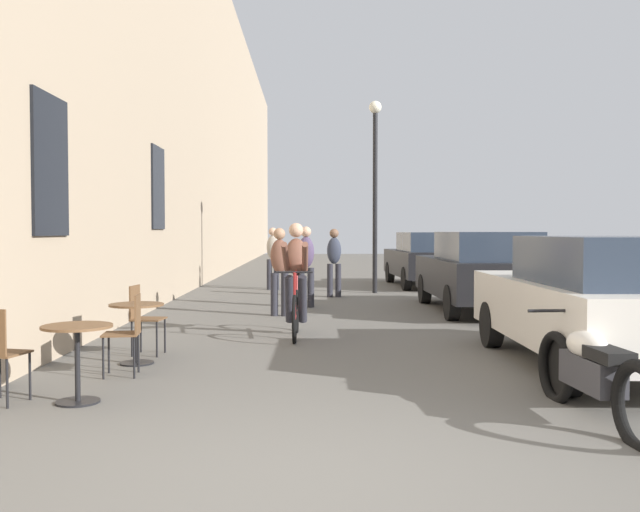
{
  "coord_description": "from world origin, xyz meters",
  "views": [
    {
      "loc": [
        -0.07,
        -4.21,
        1.58
      ],
      "look_at": [
        0.22,
        14.02,
        0.93
      ],
      "focal_mm": 38.71,
      "sensor_mm": 36.0,
      "label": 1
    }
  ],
  "objects_px": {
    "cafe_table_mid": "(137,320)",
    "cafe_chair_mid_toward_street": "(143,314)",
    "parked_car_nearest": "(596,301)",
    "pedestrian_mid": "(306,262)",
    "cafe_chair_mid_toward_wall": "(128,329)",
    "parked_car_second": "(480,270)",
    "pedestrian_far": "(334,259)",
    "pedestrian_near": "(279,266)",
    "parked_motorcycle": "(593,373)",
    "street_lamp": "(375,172)",
    "parked_car_third": "(427,258)",
    "cyclist_on_bicycle": "(296,282)",
    "pedestrian_furthest": "(273,255)",
    "cafe_table_near": "(77,347)"
  },
  "relations": [
    {
      "from": "pedestrian_mid",
      "to": "pedestrian_furthest",
      "type": "distance_m",
      "value": 4.43
    },
    {
      "from": "street_lamp",
      "to": "pedestrian_furthest",
      "type": "bearing_deg",
      "value": 159.1
    },
    {
      "from": "cyclist_on_bicycle",
      "to": "pedestrian_furthest",
      "type": "xyz_separation_m",
      "value": [
        -0.78,
        8.25,
        0.14
      ]
    },
    {
      "from": "cafe_chair_mid_toward_street",
      "to": "parked_motorcycle",
      "type": "height_order",
      "value": "cafe_chair_mid_toward_street"
    },
    {
      "from": "cafe_chair_mid_toward_street",
      "to": "parked_car_second",
      "type": "bearing_deg",
      "value": 40.21
    },
    {
      "from": "pedestrian_near",
      "to": "street_lamp",
      "type": "bearing_deg",
      "value": 64.84
    },
    {
      "from": "cafe_chair_mid_toward_street",
      "to": "pedestrian_mid",
      "type": "relative_size",
      "value": 0.53
    },
    {
      "from": "parked_car_nearest",
      "to": "parked_motorcycle",
      "type": "height_order",
      "value": "parked_car_nearest"
    },
    {
      "from": "pedestrian_furthest",
      "to": "cafe_table_mid",
      "type": "bearing_deg",
      "value": -95.89
    },
    {
      "from": "pedestrian_mid",
      "to": "parked_car_nearest",
      "type": "relative_size",
      "value": 0.39
    },
    {
      "from": "parked_car_nearest",
      "to": "pedestrian_far",
      "type": "bearing_deg",
      "value": 107.02
    },
    {
      "from": "cyclist_on_bicycle",
      "to": "parked_car_nearest",
      "type": "xyz_separation_m",
      "value": [
        3.48,
        -2.6,
        -0.02
      ]
    },
    {
      "from": "pedestrian_far",
      "to": "pedestrian_furthest",
      "type": "bearing_deg",
      "value": 126.86
    },
    {
      "from": "pedestrian_near",
      "to": "pedestrian_far",
      "type": "height_order",
      "value": "pedestrian_near"
    },
    {
      "from": "cafe_table_near",
      "to": "parked_car_nearest",
      "type": "distance_m",
      "value": 5.61
    },
    {
      "from": "cafe_chair_mid_toward_street",
      "to": "pedestrian_near",
      "type": "height_order",
      "value": "pedestrian_near"
    },
    {
      "from": "cafe_chair_mid_toward_street",
      "to": "parked_motorcycle",
      "type": "bearing_deg",
      "value": -35.14
    },
    {
      "from": "cafe_chair_mid_toward_wall",
      "to": "cyclist_on_bicycle",
      "type": "xyz_separation_m",
      "value": [
        1.78,
        2.85,
        0.29
      ]
    },
    {
      "from": "pedestrian_mid",
      "to": "parked_car_third",
      "type": "distance_m",
      "value": 6.39
    },
    {
      "from": "cafe_table_mid",
      "to": "parked_motorcycle",
      "type": "relative_size",
      "value": 0.34
    },
    {
      "from": "cafe_table_mid",
      "to": "pedestrian_mid",
      "type": "xyz_separation_m",
      "value": [
        1.99,
        6.1,
        0.43
      ]
    },
    {
      "from": "street_lamp",
      "to": "pedestrian_mid",
      "type": "bearing_deg",
      "value": -117.87
    },
    {
      "from": "parked_car_second",
      "to": "street_lamp",
      "type": "bearing_deg",
      "value": 112.11
    },
    {
      "from": "pedestrian_near",
      "to": "street_lamp",
      "type": "height_order",
      "value": "street_lamp"
    },
    {
      "from": "cafe_table_near",
      "to": "cafe_chair_mid_toward_street",
      "type": "xyz_separation_m",
      "value": [
        0.0,
        2.49,
        -0.0
      ]
    },
    {
      "from": "pedestrian_mid",
      "to": "pedestrian_furthest",
      "type": "height_order",
      "value": "same"
    },
    {
      "from": "pedestrian_near",
      "to": "parked_car_second",
      "type": "height_order",
      "value": "pedestrian_near"
    },
    {
      "from": "cafe_chair_mid_toward_wall",
      "to": "street_lamp",
      "type": "xyz_separation_m",
      "value": [
        3.67,
        10.08,
        2.59
      ]
    },
    {
      "from": "cyclist_on_bicycle",
      "to": "pedestrian_mid",
      "type": "height_order",
      "value": "cyclist_on_bicycle"
    },
    {
      "from": "pedestrian_furthest",
      "to": "parked_motorcycle",
      "type": "distance_m",
      "value": 13.41
    },
    {
      "from": "cyclist_on_bicycle",
      "to": "parked_car_nearest",
      "type": "height_order",
      "value": "cyclist_on_bicycle"
    },
    {
      "from": "pedestrian_mid",
      "to": "parked_car_nearest",
      "type": "height_order",
      "value": "pedestrian_mid"
    },
    {
      "from": "pedestrian_furthest",
      "to": "street_lamp",
      "type": "distance_m",
      "value": 3.58
    },
    {
      "from": "cafe_table_mid",
      "to": "cafe_chair_mid_toward_wall",
      "type": "xyz_separation_m",
      "value": [
        0.08,
        -0.67,
        -0.0
      ]
    },
    {
      "from": "parked_car_second",
      "to": "pedestrian_far",
      "type": "bearing_deg",
      "value": 132.23
    },
    {
      "from": "cafe_table_mid",
      "to": "cafe_chair_mid_toward_street",
      "type": "relative_size",
      "value": 0.81
    },
    {
      "from": "parked_car_nearest",
      "to": "pedestrian_mid",
      "type": "bearing_deg",
      "value": 117.13
    },
    {
      "from": "pedestrian_mid",
      "to": "parked_motorcycle",
      "type": "bearing_deg",
      "value": -74.3
    },
    {
      "from": "street_lamp",
      "to": "parked_car_third",
      "type": "xyz_separation_m",
      "value": [
        1.69,
        2.07,
        -2.3
      ]
    },
    {
      "from": "cafe_chair_mid_toward_street",
      "to": "parked_car_nearest",
      "type": "xyz_separation_m",
      "value": [
        5.41,
        -1.04,
        0.27
      ]
    },
    {
      "from": "pedestrian_far",
      "to": "parked_car_nearest",
      "type": "xyz_separation_m",
      "value": [
        2.68,
        -8.74,
        -0.13
      ]
    },
    {
      "from": "cafe_chair_mid_toward_wall",
      "to": "pedestrian_mid",
      "type": "height_order",
      "value": "pedestrian_mid"
    },
    {
      "from": "pedestrian_furthest",
      "to": "street_lamp",
      "type": "bearing_deg",
      "value": -20.9
    },
    {
      "from": "cafe_chair_mid_toward_street",
      "to": "pedestrian_furthest",
      "type": "height_order",
      "value": "pedestrian_furthest"
    },
    {
      "from": "cafe_table_mid",
      "to": "cafe_chair_mid_toward_street",
      "type": "height_order",
      "value": "cafe_chair_mid_toward_street"
    },
    {
      "from": "cafe_table_mid",
      "to": "pedestrian_near",
      "type": "xyz_separation_m",
      "value": [
        1.5,
        4.64,
        0.4
      ]
    },
    {
      "from": "cyclist_on_bicycle",
      "to": "parked_motorcycle",
      "type": "bearing_deg",
      "value": -61.51
    },
    {
      "from": "parked_car_third",
      "to": "pedestrian_furthest",
      "type": "bearing_deg",
      "value": -166.43
    },
    {
      "from": "pedestrian_furthest",
      "to": "parked_car_nearest",
      "type": "bearing_deg",
      "value": -68.58
    },
    {
      "from": "cyclist_on_bicycle",
      "to": "pedestrian_far",
      "type": "relative_size",
      "value": 1.07
    }
  ]
}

